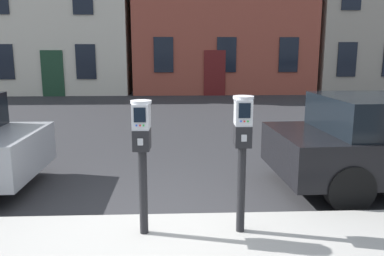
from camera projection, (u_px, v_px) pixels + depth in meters
The scene contains 3 objects.
ground_plane at pixel (160, 232), 4.54m from camera, with size 160.00×160.00×0.00m, color #28282B.
parking_meter_near_kerb at pixel (142, 143), 4.03m from camera, with size 0.23×0.26×1.44m.
parking_meter_twin_adjacent at pixel (242, 140), 4.07m from camera, with size 0.23×0.26×1.48m.
Camera 1 is at (0.18, -4.22, 2.07)m, focal length 36.49 mm.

